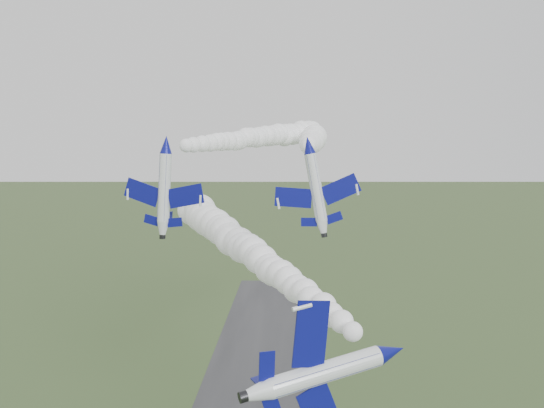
{
  "coord_description": "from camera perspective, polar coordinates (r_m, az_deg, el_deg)",
  "views": [
    {
      "loc": [
        5.56,
        -53.55,
        45.16
      ],
      "look_at": [
        3.33,
        18.22,
        39.26
      ],
      "focal_mm": 40.0,
      "sensor_mm": 36.0,
      "label": 1
    }
  ],
  "objects": [
    {
      "name": "smoke_trail_jet_lead",
      "position": [
        82.14,
        -2.58,
        -4.13
      ],
      "size": [
        31.92,
        64.04,
        5.74
      ],
      "primitive_type": null,
      "rotation": [
        0.0,
        0.0,
        0.41
      ],
      "color": "white"
    },
    {
      "name": "jet_pair_right",
      "position": [
        72.78,
        3.45,
        5.59
      ],
      "size": [
        10.11,
        12.34,
        3.39
      ],
      "rotation": [
        0.0,
        -0.18,
        -0.03
      ],
      "color": "white"
    },
    {
      "name": "jet_lead",
      "position": [
        49.96,
        11.25,
        -13.52
      ],
      "size": [
        7.05,
        13.35,
        11.44
      ],
      "rotation": [
        0.0,
        1.43,
        0.41
      ],
      "color": "white"
    },
    {
      "name": "smoke_trail_jet_pair_right",
      "position": [
        111.19,
        3.81,
        6.06
      ],
      "size": [
        7.57,
        71.63,
        5.72
      ],
      "primitive_type": null,
      "rotation": [
        0.0,
        0.0,
        -0.03
      ],
      "color": "white"
    },
    {
      "name": "jet_pair_left",
      "position": [
        74.63,
        -9.97,
        5.56
      ],
      "size": [
        10.69,
        12.47,
        3.15
      ],
      "rotation": [
        0.0,
        0.06,
        -0.28
      ],
      "color": "white"
    },
    {
      "name": "smoke_trail_jet_pair_left",
      "position": [
        110.74,
        -0.58,
        6.38
      ],
      "size": [
        24.19,
        70.24,
        4.88
      ],
      "primitive_type": null,
      "rotation": [
        0.0,
        0.0,
        -0.28
      ],
      "color": "white"
    }
  ]
}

